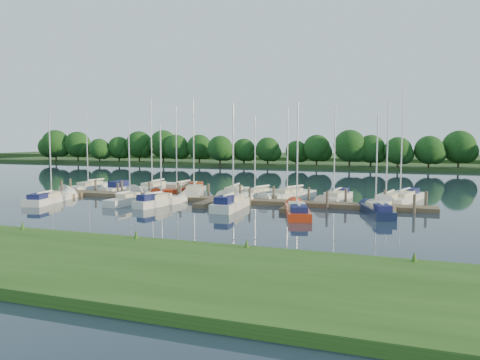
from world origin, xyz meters
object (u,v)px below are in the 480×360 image
(dock, at_px, (217,200))
(sailboat_n_5, at_px, (234,193))
(sailboat_s_2, at_px, (159,202))
(motorboat, at_px, (118,189))
(sailboat_n_0, at_px, (90,188))

(dock, distance_m, sailboat_n_5, 5.58)
(dock, height_order, sailboat_s_2, sailboat_s_2)
(motorboat, xyz_separation_m, sailboat_n_5, (14.01, 1.05, -0.07))
(dock, height_order, sailboat_n_0, sailboat_n_0)
(sailboat_s_2, bearing_deg, sailboat_n_0, 162.04)
(dock, xyz_separation_m, sailboat_n_5, (-0.33, 5.57, 0.07))
(sailboat_n_5, height_order, sailboat_s_2, sailboat_n_5)
(sailboat_n_0, relative_size, motorboat, 1.84)
(sailboat_n_5, bearing_deg, dock, 88.22)
(sailboat_n_0, xyz_separation_m, motorboat, (4.23, -0.37, 0.06))
(sailboat_n_0, bearing_deg, motorboat, -178.63)
(motorboat, bearing_deg, sailboat_n_0, -1.94)
(sailboat_n_0, xyz_separation_m, sailboat_n_5, (18.25, 0.68, -0.00))
(motorboat, bearing_deg, dock, 165.66)
(dock, xyz_separation_m, sailboat_n_0, (-18.57, 4.89, 0.07))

